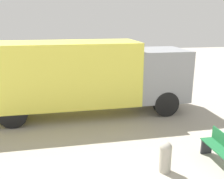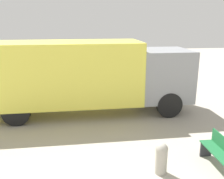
% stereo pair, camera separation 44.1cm
% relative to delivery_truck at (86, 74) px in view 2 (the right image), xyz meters
% --- Properties ---
extents(delivery_truck, '(8.62, 2.45, 3.02)m').
position_rel_delivery_truck_xyz_m(delivery_truck, '(0.00, 0.00, 0.00)').
color(delivery_truck, '#EAE04C').
rests_on(delivery_truck, ground).
extents(park_bench, '(0.40, 1.41, 0.86)m').
position_rel_delivery_truck_xyz_m(park_bench, '(3.44, -4.68, -1.22)').
color(park_bench, '#1E6638').
rests_on(park_bench, ground).
extents(bollard_near_bench, '(0.32, 0.32, 0.86)m').
position_rel_delivery_truck_xyz_m(bollard_near_bench, '(1.82, -4.68, -1.24)').
color(bollard_near_bench, '#9E998C').
rests_on(bollard_near_bench, ground).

